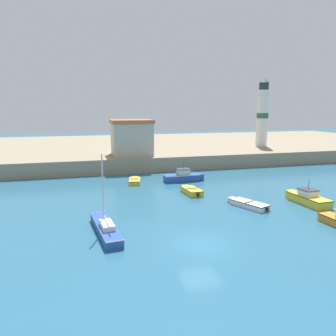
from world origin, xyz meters
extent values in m
plane|color=#28607F|center=(0.00, 0.00, 0.00)|extent=(200.00, 200.00, 0.00)
cube|color=gray|center=(0.00, 44.19, 1.01)|extent=(120.00, 40.00, 2.02)
cube|color=#284C9E|center=(-5.86, 3.52, 0.32)|extent=(1.85, 6.27, 0.64)
cube|color=#284C9E|center=(-6.24, 6.85, 0.32)|extent=(0.69, 0.59, 0.54)
cube|color=white|center=(-5.86, 3.52, 0.60)|extent=(1.87, 6.34, 0.07)
cylinder|color=silver|center=(-5.92, 3.98, 3.14)|extent=(0.10, 0.10, 5.00)
cylinder|color=silver|center=(-5.78, 2.76, 1.19)|extent=(0.40, 2.77, 0.08)
cube|color=silver|center=(-5.79, 2.91, 0.82)|extent=(1.02, 1.93, 0.36)
cube|color=yellow|center=(12.92, 5.79, 0.39)|extent=(1.89, 4.22, 0.79)
cube|color=yellow|center=(12.78, 8.22, 0.39)|extent=(0.95, 0.79, 0.67)
cube|color=black|center=(12.92, 5.79, 0.75)|extent=(1.91, 4.26, 0.07)
cube|color=silver|center=(12.91, 6.00, 1.05)|extent=(1.32, 1.52, 0.53)
cube|color=#2D333D|center=(12.91, 6.00, 1.35)|extent=(1.41, 1.64, 0.08)
cylinder|color=black|center=(12.91, 6.00, 1.84)|extent=(0.04, 0.04, 0.90)
cube|color=yellow|center=(3.66, 12.12, 0.28)|extent=(1.61, 2.95, 0.57)
cube|color=yellow|center=(3.53, 13.85, 0.28)|extent=(0.81, 0.68, 0.48)
cube|color=black|center=(3.66, 12.12, 0.53)|extent=(1.63, 2.98, 0.07)
cube|color=#997F5B|center=(3.66, 12.12, 0.61)|extent=(1.19, 0.29, 0.08)
cube|color=black|center=(3.79, 10.58, 0.33)|extent=(0.22, 0.22, 0.36)
cube|color=yellow|center=(-1.26, 18.53, 0.25)|extent=(1.81, 2.94, 0.49)
cube|color=yellow|center=(-0.93, 20.16, 0.25)|extent=(0.81, 0.71, 0.42)
cube|color=black|center=(-1.26, 18.53, 0.45)|extent=(1.82, 2.97, 0.07)
cube|color=#997F5B|center=(-1.26, 18.53, 0.53)|extent=(1.11, 0.41, 0.08)
cube|color=#284C9E|center=(4.42, 18.08, 0.43)|extent=(4.21, 1.57, 0.85)
cube|color=#284C9E|center=(6.85, 18.10, 0.43)|extent=(0.69, 0.84, 0.72)
cube|color=white|center=(4.42, 18.08, 0.81)|extent=(4.25, 1.58, 0.07)
cube|color=silver|center=(4.63, 18.08, 1.16)|extent=(1.48, 1.15, 0.62)
cube|color=#2D333D|center=(4.63, 18.08, 1.51)|extent=(1.61, 1.23, 0.08)
cylinder|color=black|center=(4.63, 18.08, 2.00)|extent=(0.04, 0.04, 0.90)
cube|color=white|center=(7.12, 6.39, 0.25)|extent=(2.54, 3.71, 0.50)
cube|color=white|center=(6.34, 8.26, 0.25)|extent=(0.88, 0.81, 0.42)
cube|color=black|center=(7.12, 6.39, 0.46)|extent=(2.56, 3.74, 0.07)
cube|color=#997F5B|center=(7.12, 6.39, 0.54)|extent=(1.10, 0.61, 0.08)
cube|color=black|center=(7.84, 4.67, 0.30)|extent=(0.26, 0.26, 0.36)
cylinder|color=silver|center=(24.00, 32.89, 6.94)|extent=(1.95, 1.95, 9.83)
cylinder|color=#2D5647|center=(24.00, 32.89, 7.43)|extent=(2.01, 2.01, 0.90)
cylinder|color=#262D33|center=(24.00, 32.89, 12.46)|extent=(1.66, 1.66, 1.20)
cone|color=#2D5647|center=(24.00, 32.89, 13.46)|extent=(1.86, 1.86, 0.80)
cube|color=#BCB29E|center=(0.00, 28.26, 4.32)|extent=(5.58, 4.83, 4.59)
cube|color=#C1663D|center=(0.00, 28.26, 6.86)|extent=(5.85, 5.07, 0.50)
camera|label=1|loc=(-7.38, -18.98, 8.82)|focal=35.00mm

